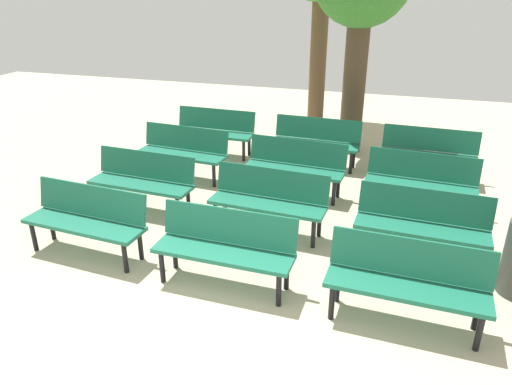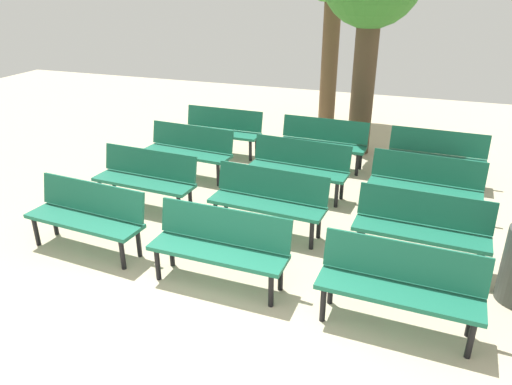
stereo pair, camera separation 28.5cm
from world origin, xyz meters
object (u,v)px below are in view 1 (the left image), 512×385
object	(u,v)px
bench_r1_c2	(422,221)
bench_r3_c0	(214,129)
bench_r3_c1	(316,139)
bench_r3_c2	(429,151)
bench_r2_c1	(295,164)
bench_r2_c2	(421,179)
bench_r0_c1	(225,244)
bench_r2_c0	(183,149)
bench_r0_c0	(87,217)
bench_r1_c1	(269,198)
bench_r0_c2	(408,278)
bench_r1_c0	(143,178)

from	to	relation	value
bench_r1_c2	bench_r3_c0	size ratio (longest dim) A/B	1.01
bench_r3_c1	bench_r3_c2	distance (m)	1.98
bench_r1_c2	bench_r2_c1	distance (m)	2.43
bench_r2_c2	bench_r3_c0	size ratio (longest dim) A/B	1.01
bench_r0_c1	bench_r3_c0	size ratio (longest dim) A/B	1.00
bench_r1_c2	bench_r2_c0	world-z (taller)	same
bench_r0_c0	bench_r1_c1	distance (m)	2.37
bench_r3_c2	bench_r0_c2	bearing A→B (deg)	-91.76
bench_r1_c0	bench_r3_c1	xyz separation A→B (m)	(2.15, 2.60, 0.00)
bench_r2_c0	bench_r3_c2	bearing A→B (deg)	20.31
bench_r0_c1	bench_r1_c1	distance (m)	1.35
bench_r1_c0	bench_r2_c1	size ratio (longest dim) A/B	1.00
bench_r1_c2	bench_r3_c0	world-z (taller)	same
bench_r0_c0	bench_r2_c2	world-z (taller)	same
bench_r1_c1	bench_r3_c0	world-z (taller)	same
bench_r3_c1	bench_r2_c0	bearing A→B (deg)	-147.87
bench_r0_c2	bench_r3_c2	distance (m)	4.11
bench_r0_c0	bench_r2_c0	bearing A→B (deg)	93.16
bench_r3_c2	bench_r2_c2	bearing A→B (deg)	-93.56
bench_r2_c0	bench_r3_c2	xyz separation A→B (m)	(4.10, 1.14, 0.00)
bench_r1_c0	bench_r3_c0	xyz separation A→B (m)	(0.10, 2.67, 0.00)
bench_r2_c2	bench_r1_c2	bearing A→B (deg)	-85.64
bench_r0_c0	bench_r2_c2	distance (m)	4.74
bench_r1_c0	bench_r0_c1	bearing A→B (deg)	-34.91
bench_r0_c0	bench_r1_c1	bearing A→B (deg)	35.48
bench_r2_c1	bench_r3_c2	bearing A→B (deg)	36.37
bench_r2_c1	bench_r3_c0	xyz separation A→B (m)	(-1.95, 1.44, 0.00)
bench_r3_c0	bench_r3_c2	size ratio (longest dim) A/B	1.00
bench_r1_c2	bench_r2_c0	xyz separation A→B (m)	(-3.96, 1.62, 0.00)
bench_r3_c2	bench_r3_c0	bearing A→B (deg)	-179.67
bench_r1_c2	bench_r3_c1	distance (m)	3.39
bench_r1_c0	bench_r2_c0	xyz separation A→B (m)	(0.03, 1.38, 0.00)
bench_r1_c0	bench_r3_c0	world-z (taller)	same
bench_r1_c0	bench_r3_c0	bearing A→B (deg)	91.35
bench_r1_c2	bench_r3_c1	xyz separation A→B (m)	(-1.84, 2.85, 0.00)
bench_r1_c1	bench_r1_c2	size ratio (longest dim) A/B	1.00
bench_r0_c0	bench_r0_c1	bearing A→B (deg)	0.76
bench_r1_c2	bench_r1_c1	bearing A→B (deg)	179.83
bench_r0_c1	bench_r2_c0	bearing A→B (deg)	124.38
bench_r0_c0	bench_r2_c1	world-z (taller)	same
bench_r0_c2	bench_r1_c1	distance (m)	2.34
bench_r3_c2	bench_r0_c1	bearing A→B (deg)	-117.28
bench_r1_c2	bench_r2_c1	xyz separation A→B (m)	(-1.93, 1.47, 0.00)
bench_r0_c1	bench_r3_c2	world-z (taller)	same
bench_r3_c2	bench_r1_c1	bearing A→B (deg)	-126.49
bench_r1_c0	bench_r2_c2	world-z (taller)	same
bench_r0_c2	bench_r3_c0	distance (m)	5.65
bench_r0_c0	bench_r2_c2	size ratio (longest dim) A/B	1.00
bench_r0_c2	bench_r1_c0	size ratio (longest dim) A/B	1.00
bench_r2_c1	bench_r3_c1	xyz separation A→B (m)	(0.09, 1.37, 0.00)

